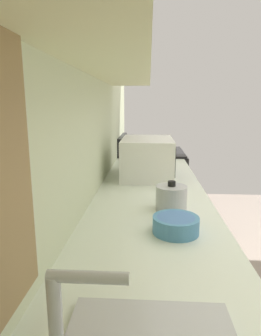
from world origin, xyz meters
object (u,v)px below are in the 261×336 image
object	(u,v)px
kettle	(171,198)
microwave	(147,158)
oven_range	(152,193)
bowl	(176,224)

from	to	relation	value
kettle	microwave	bearing A→B (deg)	9.92
oven_range	kettle	xyz separation A→B (m)	(-1.73, -0.07, 0.51)
microwave	bowl	size ratio (longest dim) A/B	2.78
bowl	kettle	xyz separation A→B (m)	(0.26, 0.00, 0.02)
microwave	kettle	bearing A→B (deg)	-170.08
oven_range	microwave	xyz separation A→B (m)	(-1.05, 0.05, 0.58)
microwave	kettle	xyz separation A→B (m)	(-0.68, -0.12, -0.07)
oven_range	bowl	xyz separation A→B (m)	(-1.99, -0.07, 0.48)
microwave	kettle	world-z (taller)	microwave
kettle	oven_range	bearing A→B (deg)	2.41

